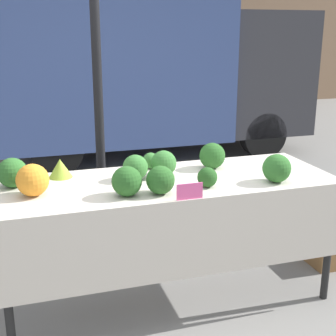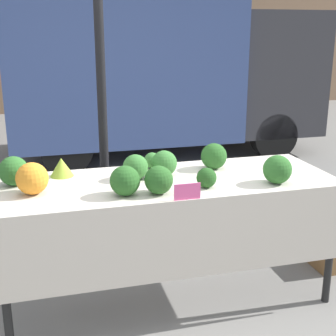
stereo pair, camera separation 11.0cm
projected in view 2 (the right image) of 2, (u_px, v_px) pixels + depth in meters
name	position (u px, v px, depth m)	size (l,w,h in m)	color
ground_plane	(168.00, 296.00, 3.26)	(40.00, 40.00, 0.00)	gray
tent_pole	(102.00, 99.00, 3.50)	(0.07, 0.07, 2.57)	black
parked_truck	(153.00, 57.00, 6.74)	(4.41, 1.95, 2.73)	#384C84
market_table	(171.00, 199.00, 2.98)	(2.17, 0.79, 0.85)	beige
orange_cauliflower	(32.00, 179.00, 2.73)	(0.19, 0.19, 0.19)	orange
romanesco_head	(62.00, 167.00, 3.08)	(0.15, 0.15, 0.12)	#93B238
broccoli_head_0	(164.00, 163.00, 3.08)	(0.17, 0.17, 0.17)	#387533
broccoli_head_1	(214.00, 156.00, 3.24)	(0.18, 0.18, 0.18)	#285B23
broccoli_head_2	(135.00, 167.00, 3.01)	(0.16, 0.16, 0.16)	#387533
broccoli_head_3	(14.00, 171.00, 2.89)	(0.18, 0.18, 0.18)	#2D6628
broccoli_head_4	(125.00, 181.00, 2.71)	(0.18, 0.18, 0.18)	#285B23
broccoli_head_5	(159.00, 180.00, 2.74)	(0.17, 0.17, 0.17)	#285B23
broccoli_head_6	(277.00, 169.00, 2.92)	(0.18, 0.18, 0.18)	#2D6628
broccoli_head_7	(207.00, 178.00, 2.85)	(0.12, 0.12, 0.12)	#23511E
broccoli_head_8	(152.00, 160.00, 3.26)	(0.11, 0.11, 0.11)	#387533
price_sign	(187.00, 192.00, 2.65)	(0.16, 0.01, 0.10)	#F45B9E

